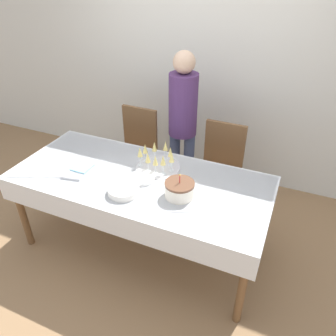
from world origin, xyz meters
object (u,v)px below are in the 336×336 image
Objects in this scene: plate_stack_main at (124,190)px; person_standing at (183,117)px; birthday_cake at (180,189)px; dining_chair_far_right at (220,167)px; dining_chair_far_left at (136,149)px; champagne_tray at (157,159)px; plate_stack_dessert at (144,178)px.

person_standing is (0.04, 1.10, 0.16)m from plate_stack_main.
dining_chair_far_right is at bearing 84.87° from birthday_cake.
dining_chair_far_left is 0.86m from champagne_tray.
birthday_cake is 0.43m from champagne_tray.
champagne_tray is 0.22m from plate_stack_dessert.
dining_chair_far_left is 1.00× the size of dining_chair_far_right.
person_standing is at bearing 9.63° from dining_chair_far_left.
dining_chair_far_left is at bearing 132.37° from champagne_tray.
person_standing reaches higher than dining_chair_far_right.
dining_chair_far_right reaches higher than champagne_tray.
dining_chair_far_right is at bearing -11.05° from person_standing.
plate_stack_main is at bearing -115.20° from dining_chair_far_right.
champagne_tray is at bearing -123.98° from dining_chair_far_right.
plate_stack_dessert is (-0.34, 0.08, -0.04)m from birthday_cake.
dining_chair_far_left is at bearing -170.37° from person_standing.
dining_chair_far_right is at bearing 56.02° from champagne_tray.
dining_chair_far_left is at bearing 134.05° from birthday_cake.
plate_stack_main is at bearing -65.91° from dining_chair_far_left.
birthday_cake is 0.42m from plate_stack_main.
champagne_tray is 0.24× the size of person_standing.
plate_stack_dessert is at bearing -117.49° from dining_chair_far_right.
birthday_cake is 1.28× the size of plate_stack_dessert.
plate_stack_main is at bearing -105.91° from plate_stack_dessert.
birthday_cake is at bearing -42.84° from champagne_tray.
dining_chair_far_left is at bearing 122.75° from plate_stack_dessert.
champagne_tray is (-0.32, 0.29, 0.02)m from birthday_cake.
plate_stack_dessert is (0.52, -0.80, 0.27)m from dining_chair_far_left.
plate_stack_dessert is at bearing -57.25° from dining_chair_far_left.
person_standing reaches higher than champagne_tray.
champagne_tray is (0.54, -0.59, 0.33)m from dining_chair_far_left.
plate_stack_dessert is at bearing -95.54° from champagne_tray.
dining_chair_far_right is 5.49× the size of plate_stack_dessert.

